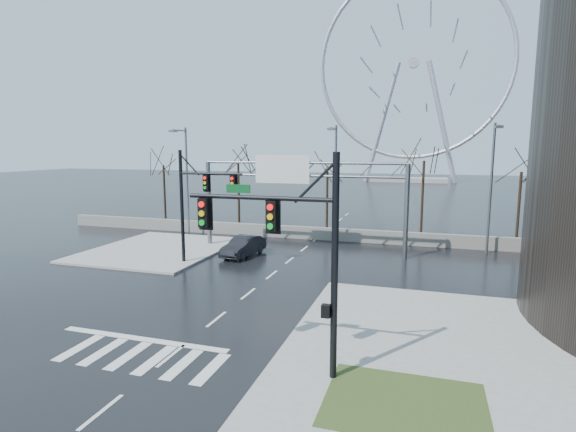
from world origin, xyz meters
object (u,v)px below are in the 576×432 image
at_px(signal_mast_far, 196,196).
at_px(ferris_wheel, 413,71).
at_px(car, 243,246).
at_px(signal_mast_near, 296,243).
at_px(sign_gantry, 296,186).

xyz_separation_m(signal_mast_far, ferris_wheel, (10.87, 86.04, 21.30)).
bearing_deg(ferris_wheel, signal_mast_far, -97.20).
bearing_deg(car, signal_mast_near, -53.38).
bearing_deg(sign_gantry, ferris_wheel, 86.16).
distance_m(sign_gantry, ferris_wheel, 82.91).
distance_m(signal_mast_far, ferris_wheel, 89.30).
bearing_deg(sign_gantry, signal_mast_far, -132.47).
height_order(signal_mast_near, ferris_wheel, ferris_wheel).
relative_size(signal_mast_near, signal_mast_far, 1.00).
distance_m(signal_mast_far, car, 5.68).
distance_m(signal_mast_far, sign_gantry, 8.14).
height_order(signal_mast_near, sign_gantry, signal_mast_near).
height_order(signal_mast_far, ferris_wheel, ferris_wheel).
distance_m(signal_mast_near, signal_mast_far, 17.03).
relative_size(sign_gantry, ferris_wheel, 0.32).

